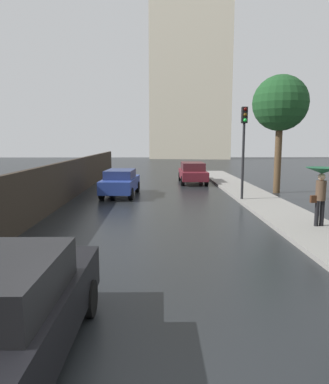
{
  "coord_description": "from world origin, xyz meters",
  "views": [
    {
      "loc": [
        0.15,
        -3.0,
        2.94
      ],
      "look_at": [
        0.35,
        7.77,
        1.37
      ],
      "focal_mm": 33.08,
      "sensor_mm": 36.0,
      "label": 1
    }
  ],
  "objects_px": {
    "car_maroon_near_kerb": "(193,172)",
    "car_blue_far_ahead": "(120,182)",
    "traffic_light": "(244,136)",
    "pedestrian_with_umbrella_near": "(321,180)",
    "street_tree_near": "(280,104)"
  },
  "relations": [
    {
      "from": "car_maroon_near_kerb",
      "to": "car_blue_far_ahead",
      "type": "relative_size",
      "value": 1.07
    },
    {
      "from": "pedestrian_with_umbrella_near",
      "to": "street_tree_near",
      "type": "relative_size",
      "value": 0.3
    },
    {
      "from": "car_maroon_near_kerb",
      "to": "pedestrian_with_umbrella_near",
      "type": "bearing_deg",
      "value": -77.24
    },
    {
      "from": "traffic_light",
      "to": "car_maroon_near_kerb",
      "type": "bearing_deg",
      "value": 102.15
    },
    {
      "from": "car_maroon_near_kerb",
      "to": "traffic_light",
      "type": "bearing_deg",
      "value": -77.58
    },
    {
      "from": "car_maroon_near_kerb",
      "to": "traffic_light",
      "type": "relative_size",
      "value": 1.02
    },
    {
      "from": "traffic_light",
      "to": "street_tree_near",
      "type": "bearing_deg",
      "value": 48.14
    },
    {
      "from": "car_maroon_near_kerb",
      "to": "car_blue_far_ahead",
      "type": "bearing_deg",
      "value": -127.7
    },
    {
      "from": "car_blue_far_ahead",
      "to": "pedestrian_with_umbrella_near",
      "type": "relative_size",
      "value": 2.16
    },
    {
      "from": "pedestrian_with_umbrella_near",
      "to": "traffic_light",
      "type": "xyz_separation_m",
      "value": [
        -1.26,
        5.49,
        1.48
      ]
    },
    {
      "from": "car_maroon_near_kerb",
      "to": "pedestrian_with_umbrella_near",
      "type": "distance_m",
      "value": 13.53
    },
    {
      "from": "traffic_light",
      "to": "pedestrian_with_umbrella_near",
      "type": "bearing_deg",
      "value": -77.05
    },
    {
      "from": "car_maroon_near_kerb",
      "to": "pedestrian_with_umbrella_near",
      "type": "xyz_separation_m",
      "value": [
        2.92,
        -13.18,
        0.93
      ]
    },
    {
      "from": "car_maroon_near_kerb",
      "to": "street_tree_near",
      "type": "xyz_separation_m",
      "value": [
        4.34,
        -4.7,
        4.17
      ]
    },
    {
      "from": "car_maroon_near_kerb",
      "to": "car_blue_far_ahead",
      "type": "height_order",
      "value": "car_maroon_near_kerb"
    }
  ]
}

